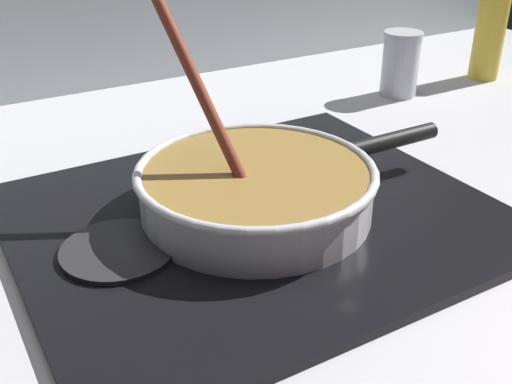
% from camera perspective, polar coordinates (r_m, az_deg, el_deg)
% --- Properties ---
extents(ground, '(2.40, 1.60, 0.04)m').
position_cam_1_polar(ground, '(0.60, 1.14, -14.66)').
color(ground, '#B7B7BC').
extents(hob_plate, '(0.56, 0.48, 0.01)m').
position_cam_1_polar(hob_plate, '(0.75, 0.00, -2.32)').
color(hob_plate, black).
rests_on(hob_plate, ground).
extents(burner_ring, '(0.18, 0.18, 0.01)m').
position_cam_1_polar(burner_ring, '(0.75, 0.00, -1.65)').
color(burner_ring, '#592D0C').
rests_on(burner_ring, hob_plate).
extents(spare_burner, '(0.13, 0.13, 0.01)m').
position_cam_1_polar(spare_burner, '(0.69, -12.62, -5.25)').
color(spare_burner, '#262628').
rests_on(spare_burner, hob_plate).
extents(cooking_pan, '(0.42, 0.29, 0.28)m').
position_cam_1_polar(cooking_pan, '(0.73, 0.06, 0.42)').
color(cooking_pan, silver).
rests_on(cooking_pan, hob_plate).
extents(sauce_bottle, '(0.06, 0.06, 0.23)m').
position_cam_1_polar(sauce_bottle, '(1.35, 20.81, 13.63)').
color(sauce_bottle, gold).
rests_on(sauce_bottle, ground).
extents(condiment_jar, '(0.07, 0.07, 0.12)m').
position_cam_1_polar(condiment_jar, '(1.20, 13.21, 11.47)').
color(condiment_jar, silver).
rests_on(condiment_jar, ground).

